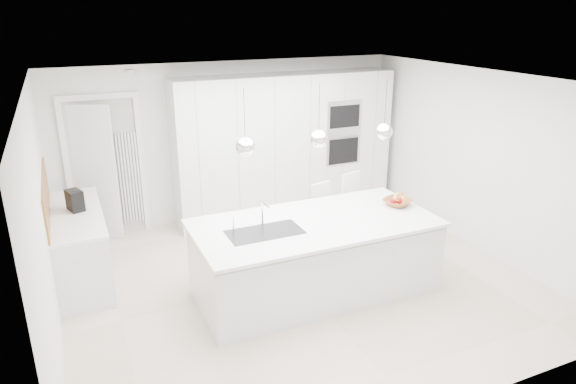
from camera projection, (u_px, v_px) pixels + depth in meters
name	position (u px, v px, depth m)	size (l,w,h in m)	color
floor	(298.00, 281.00, 6.46)	(5.50, 5.50, 0.00)	beige
wall_back	(232.00, 141.00, 8.20)	(5.50, 5.50, 0.00)	white
wall_left	(43.00, 226.00, 4.99)	(5.00, 5.00, 0.00)	white
ceiling	(299.00, 80.00, 5.62)	(5.50, 5.50, 0.00)	white
tall_cabinets	(285.00, 146.00, 8.28)	(3.60, 0.60, 2.30)	white
oven_stack	(344.00, 133.00, 8.29)	(0.62, 0.04, 1.05)	#A5A5A8
doorway_frame	(106.00, 170.00, 7.50)	(1.11, 0.08, 2.13)	white
hallway_door	(88.00, 174.00, 7.37)	(0.82, 0.04, 2.00)	white
radiator	(130.00, 178.00, 7.67)	(0.32, 0.04, 1.40)	white
left_base_cabinets	(80.00, 247.00, 6.41)	(0.60, 1.80, 0.86)	white
left_worktop	(75.00, 214.00, 6.26)	(0.62, 1.82, 0.04)	white
oak_backsplash	(46.00, 196.00, 6.06)	(0.02, 1.80, 0.50)	#995D2C
island_base	(316.00, 259.00, 6.10)	(2.80, 1.20, 0.86)	white
island_worktop	(315.00, 223.00, 5.99)	(2.84, 1.40, 0.04)	white
island_sink	(265.00, 239.00, 5.72)	(0.84, 0.44, 0.18)	#3F3F42
island_tap	(262.00, 213.00, 5.83)	(0.02, 0.02, 0.30)	white
pendant_left	(245.00, 147.00, 5.28)	(0.20, 0.20, 0.20)	white
pendant_mid	(319.00, 139.00, 5.61)	(0.20, 0.20, 0.20)	white
pendant_right	(384.00, 132.00, 5.93)	(0.20, 0.20, 0.20)	white
fruit_bowl	(397.00, 202.00, 6.46)	(0.34, 0.34, 0.08)	#995D2C
espresso_machine	(75.00, 200.00, 6.28)	(0.15, 0.24, 0.26)	black
bar_stool_left	(325.00, 221.00, 7.04)	(0.33, 0.46, 1.00)	white
bar_stool_right	(355.00, 212.00, 7.24)	(0.35, 0.49, 1.07)	white
apple_a	(394.00, 201.00, 6.42)	(0.08, 0.08, 0.08)	#AE0418
apple_b	(399.00, 201.00, 6.43)	(0.08, 0.08, 0.08)	#AE0418
banana_bunch	(399.00, 197.00, 6.43)	(0.22, 0.22, 0.03)	yellow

